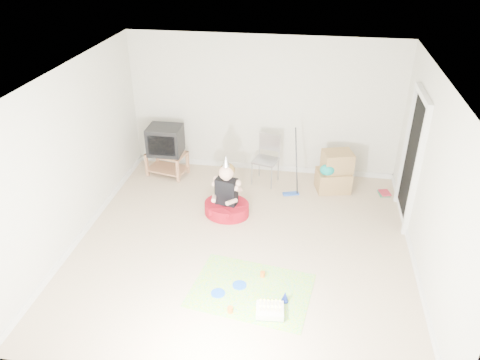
# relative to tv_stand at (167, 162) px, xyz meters

# --- Properties ---
(ground) EXTENTS (5.00, 5.00, 0.00)m
(ground) POSITION_rel_tv_stand_xyz_m (1.77, -1.99, -0.27)
(ground) COLOR #CAB191
(ground) RESTS_ON ground
(doorway_recess) EXTENTS (0.02, 0.90, 2.05)m
(doorway_recess) POSITION_rel_tv_stand_xyz_m (4.25, -0.79, 0.76)
(doorway_recess) COLOR black
(doorway_recess) RESTS_ON ground
(tv_stand) EXTENTS (0.81, 0.60, 0.45)m
(tv_stand) POSITION_rel_tv_stand_xyz_m (0.00, 0.00, 0.00)
(tv_stand) COLOR #9C6846
(tv_stand) RESTS_ON ground
(crt_tv) EXTENTS (0.62, 0.52, 0.53)m
(crt_tv) POSITION_rel_tv_stand_xyz_m (0.00, 0.00, 0.45)
(crt_tv) COLOR black
(crt_tv) RESTS_ON tv_stand
(folding_chair) EXTENTS (0.51, 0.50, 0.94)m
(folding_chair) POSITION_rel_tv_stand_xyz_m (1.89, -0.02, 0.19)
(folding_chair) COLOR #99999F
(folding_chair) RESTS_ON ground
(cardboard_boxes) EXTENTS (0.68, 0.59, 0.74)m
(cardboard_boxes) POSITION_rel_tv_stand_xyz_m (3.13, -0.08, 0.09)
(cardboard_boxes) COLOR #9C794B
(cardboard_boxes) RESTS_ON ground
(floor_mop) EXTENTS (0.31, 0.38, 1.16)m
(floor_mop) POSITION_rel_tv_stand_xyz_m (2.39, -0.39, -0.01)
(floor_mop) COLOR blue
(floor_mop) RESTS_ON ground
(book_pile) EXTENTS (0.22, 0.25, 0.05)m
(book_pile) POSITION_rel_tv_stand_xyz_m (4.05, -0.11, -0.24)
(book_pile) COLOR #246D48
(book_pile) RESTS_ON ground
(seated_woman) EXTENTS (0.90, 0.90, 1.09)m
(seated_woman) POSITION_rel_tv_stand_xyz_m (1.38, -1.19, -0.03)
(seated_woman) COLOR #A20E1D
(seated_woman) RESTS_ON ground
(party_mat) EXTENTS (1.70, 1.34, 0.01)m
(party_mat) POSITION_rel_tv_stand_xyz_m (2.04, -2.95, -0.27)
(party_mat) COLOR #F4339A
(party_mat) RESTS_ON ground
(birthday_cake) EXTENTS (0.37, 0.31, 0.16)m
(birthday_cake) POSITION_rel_tv_stand_xyz_m (2.33, -3.33, -0.22)
(birthday_cake) COLOR white
(birthday_cake) RESTS_ON party_mat
(blue_plate_near) EXTENTS (0.21, 0.21, 0.01)m
(blue_plate_near) POSITION_rel_tv_stand_xyz_m (1.87, -2.89, -0.26)
(blue_plate_near) COLOR blue
(blue_plate_near) RESTS_ON party_mat
(blue_plate_far) EXTENTS (0.23, 0.23, 0.01)m
(blue_plate_far) POSITION_rel_tv_stand_xyz_m (1.62, -3.08, -0.26)
(blue_plate_far) COLOR blue
(blue_plate_far) RESTS_ON party_mat
(orange_cup_near) EXTENTS (0.07, 0.07, 0.08)m
(orange_cup_near) POSITION_rel_tv_stand_xyz_m (2.15, -2.66, -0.23)
(orange_cup_near) COLOR orange
(orange_cup_near) RESTS_ON party_mat
(orange_cup_far) EXTENTS (0.10, 0.10, 0.08)m
(orange_cup_far) POSITION_rel_tv_stand_xyz_m (1.83, -3.39, -0.22)
(orange_cup_far) COLOR orange
(orange_cup_far) RESTS_ON party_mat
(blue_party_hat) EXTENTS (0.12, 0.12, 0.15)m
(blue_party_hat) POSITION_rel_tv_stand_xyz_m (2.49, -3.09, -0.19)
(blue_party_hat) COLOR #1728A4
(blue_party_hat) RESTS_ON party_mat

